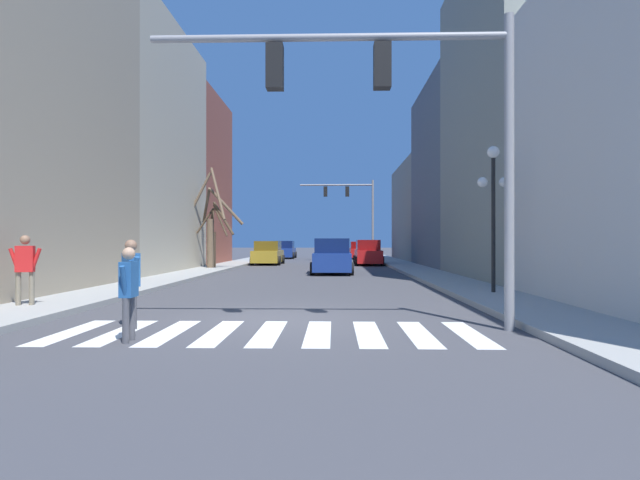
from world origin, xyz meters
The scene contains 19 objects.
ground_plane centered at (0.00, 0.00, 0.00)m, with size 240.00×240.00×0.00m, color #424247.
sidewalk_left centered at (-5.75, 0.00, 0.07)m, with size 2.10×90.00×0.15m.
sidewalk_right centered at (5.75, 0.00, 0.07)m, with size 2.10×90.00×0.15m.
building_row_left centered at (-9.80, 11.08, 6.24)m, with size 6.00×34.50×12.84m.
building_row_right centered at (9.80, 15.46, 5.39)m, with size 6.00×43.98×13.90m.
crosswalk_stripes centered at (0.00, -1.44, 0.00)m, with size 7.65×2.60×0.01m.
traffic_signal_near centered at (2.44, -1.08, 4.29)m, with size 6.82×0.28×5.89m.
traffic_signal_far centered at (2.77, 31.26, 4.87)m, with size 6.17×0.28×6.78m.
street_lamp_right_corner centered at (5.93, 4.53, 3.23)m, with size 0.95×0.36×4.35m.
car_parked_left_mid centered at (1.09, 15.24, 0.83)m, with size 2.13×4.30×1.80m.
car_at_intersection centered at (-3.53, 25.18, 0.78)m, with size 2.09×4.43×1.68m.
car_parked_right_mid centered at (3.59, 37.24, 0.76)m, with size 1.96×4.74×1.63m.
car_parked_left_far centered at (3.59, 24.73, 0.82)m, with size 1.96×4.61×1.76m.
car_driving_away_lane centered at (-3.56, 37.94, 0.79)m, with size 2.03×4.63×1.70m.
pedestrian_on_left_sidewalk centered at (-2.69, -1.02, 1.00)m, with size 0.55×0.60×1.69m.
pedestrian_crossing_street centered at (-6.13, 1.17, 1.13)m, with size 0.71×0.31×1.66m.
pedestrian_waiting_at_curb centered at (-2.21, -2.29, 0.92)m, with size 0.22×0.67×1.56m.
street_tree_right_mid centered at (-5.84, 17.99, 2.54)m, with size 3.29×3.21×5.77m.
street_tree_left_near centered at (-5.76, 18.43, 2.01)m, with size 2.34×1.60×3.85m.
Camera 1 is at (1.18, -10.43, 1.66)m, focal length 28.00 mm.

